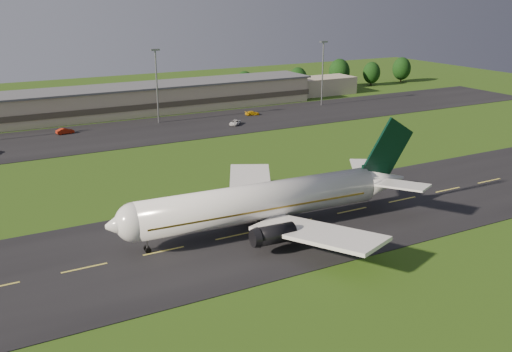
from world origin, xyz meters
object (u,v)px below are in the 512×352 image
airliner (265,201)px  service_vehicle_b (65,131)px  light_mast_east (323,66)px  service_vehicle_c (235,123)px  light_mast_centre (156,77)px  service_vehicle_d (252,113)px  terminal (145,99)px

airliner → service_vehicle_b: size_ratio=11.40×
airliner → light_mast_east: 103.89m
service_vehicle_b → service_vehicle_c: service_vehicle_b is taller
light_mast_centre → service_vehicle_c: 24.72m
service_vehicle_b → light_mast_centre: bearing=-94.6°
airliner → service_vehicle_c: size_ratio=10.94×
light_mast_centre → light_mast_east: bearing=0.0°
service_vehicle_c → service_vehicle_d: size_ratio=1.09×
light_mast_centre → service_vehicle_d: 30.48m
terminal → service_vehicle_b: bearing=-146.9°
terminal → light_mast_east: light_mast_east is taller
light_mast_east → service_vehicle_d: bearing=-172.5°
airliner → service_vehicle_b: (-14.94, 78.61, -3.82)m
light_mast_centre → airliner: bearing=-97.6°
terminal → service_vehicle_b: size_ratio=32.22×
terminal → service_vehicle_d: (26.38, -19.77, -3.27)m
light_mast_centre → light_mast_east: 55.00m
airliner → terminal: 96.99m
terminal → light_mast_centre: size_ratio=7.13×
service_vehicle_c → terminal: bearing=163.7°
terminal → light_mast_east: size_ratio=7.13×
service_vehicle_b → service_vehicle_c: 44.59m
airliner → service_vehicle_d: airliner is taller
airliner → service_vehicle_c: bearing=70.3°
service_vehicle_b → terminal: bearing=-64.7°
terminal → service_vehicle_b: (-27.08, -17.62, -3.15)m
terminal → service_vehicle_d: 33.13m
airliner → light_mast_east: light_mast_east is taller
terminal → light_mast_east: 56.67m
light_mast_centre → service_vehicle_d: light_mast_centre is taller
airliner → light_mast_east: bearing=53.7°
service_vehicle_b → service_vehicle_d: size_ratio=1.05×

